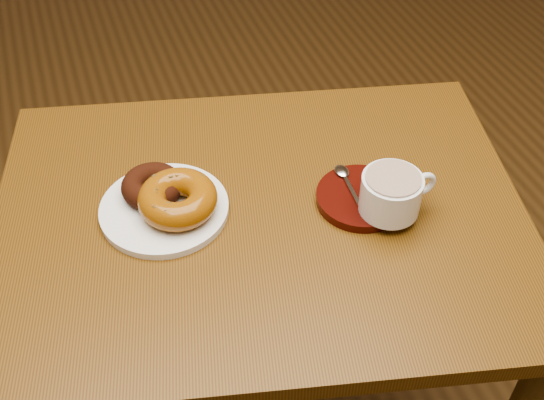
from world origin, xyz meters
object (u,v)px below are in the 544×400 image
object	(u,v)px
cafe_table	(261,263)
saucer	(361,198)
donut_plate	(164,209)
coffee_cup	(392,193)

from	to	relation	value
cafe_table	saucer	distance (m)	0.21
donut_plate	cafe_table	bearing A→B (deg)	-19.56
cafe_table	coffee_cup	distance (m)	0.27
cafe_table	saucer	xyz separation A→B (m)	(0.16, -0.03, 0.14)
donut_plate	coffee_cup	bearing A→B (deg)	-20.68
saucer	coffee_cup	world-z (taller)	coffee_cup
cafe_table	coffee_cup	xyz separation A→B (m)	(0.19, -0.08, 0.18)
cafe_table	coffee_cup	size ratio (longest dim) A/B	7.74
donut_plate	saucer	xyz separation A→B (m)	(0.31, -0.08, 0.00)
saucer	cafe_table	bearing A→B (deg)	169.05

